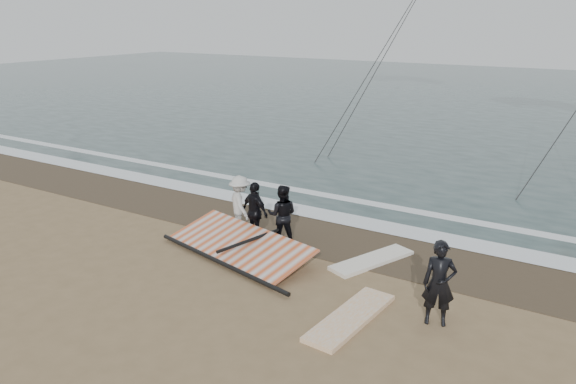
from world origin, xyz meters
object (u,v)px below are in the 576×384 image
at_px(man_main, 439,283).
at_px(sail_rig, 241,245).
at_px(board_white, 351,317).
at_px(board_cream, 372,260).

xyz_separation_m(man_main, sail_rig, (-5.19, 0.76, -0.65)).
bearing_deg(board_white, board_cream, 109.48).
relative_size(man_main, board_white, 0.68).
distance_m(man_main, board_white, 1.82).
height_order(board_white, board_cream, board_white).
distance_m(man_main, sail_rig, 5.28).
bearing_deg(sail_rig, man_main, -8.32).
height_order(man_main, sail_rig, man_main).
relative_size(man_main, sail_rig, 0.38).
bearing_deg(sail_rig, board_white, -21.97).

